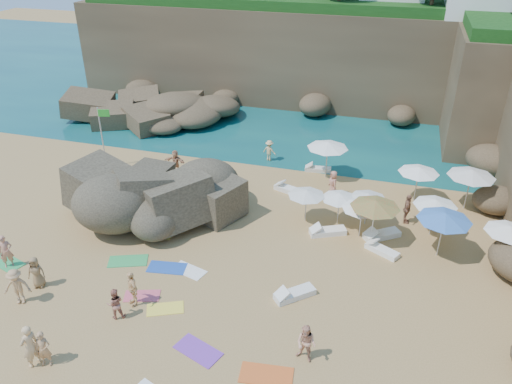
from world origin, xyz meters
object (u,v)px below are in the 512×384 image
(person_stand_4, at_px, (333,183))
(person_stand_5, at_px, (175,161))
(person_stand_0, at_px, (6,252))
(person_stand_1, at_px, (115,304))
(person_stand_6, at_px, (30,346))
(flag_pole, at_px, (103,130))
(parasol_1, at_px, (368,196))
(parasol_0, at_px, (328,145))
(person_stand_3, at_px, (407,209))
(lounger_0, at_px, (328,232))
(person_stand_2, at_px, (269,151))
(parasol_2, at_px, (307,193))
(rock_outcrop, at_px, (165,211))

(person_stand_4, bearing_deg, person_stand_5, -120.61)
(person_stand_0, bearing_deg, person_stand_1, -55.21)
(person_stand_4, height_order, person_stand_6, person_stand_6)
(flag_pole, xyz_separation_m, parasol_1, (17.17, -2.34, -0.90))
(parasol_1, bearing_deg, person_stand_0, -151.76)
(parasol_0, bearing_deg, person_stand_6, -113.61)
(flag_pole, xyz_separation_m, person_stand_0, (1.18, -10.93, -1.78))
(parasol_0, height_order, person_stand_1, parasol_0)
(person_stand_1, distance_m, person_stand_3, 15.81)
(parasol_1, xyz_separation_m, person_stand_5, (-12.49, 2.92, -0.98))
(person_stand_1, distance_m, person_stand_5, 13.53)
(person_stand_1, relative_size, person_stand_5, 0.95)
(flag_pole, height_order, lounger_0, flag_pole)
(person_stand_0, relative_size, person_stand_2, 1.18)
(lounger_0, height_order, person_stand_1, person_stand_1)
(parasol_0, relative_size, person_stand_1, 1.78)
(parasol_2, xyz_separation_m, person_stand_0, (-12.80, -7.97, -0.91))
(parasol_0, distance_m, lounger_0, 6.90)
(flag_pole, xyz_separation_m, parasol_0, (14.20, 2.58, -0.40))
(person_stand_6, bearing_deg, flag_pole, -140.85)
(flag_pole, distance_m, person_stand_6, 16.94)
(lounger_0, relative_size, person_stand_1, 1.31)
(parasol_1, relative_size, parasol_2, 0.99)
(person_stand_3, relative_size, person_stand_5, 1.12)
(parasol_1, bearing_deg, person_stand_2, 138.29)
(parasol_1, distance_m, person_stand_0, 18.17)
(person_stand_6, bearing_deg, person_stand_3, 154.67)
(parasol_0, distance_m, person_stand_3, 6.70)
(person_stand_1, bearing_deg, parasol_1, -161.62)
(rock_outcrop, relative_size, flag_pole, 1.81)
(parasol_0, distance_m, person_stand_2, 4.60)
(parasol_2, xyz_separation_m, person_stand_2, (-3.89, 6.93, -1.04))
(flag_pole, relative_size, parasol_1, 2.06)
(parasol_2, height_order, person_stand_3, parasol_2)
(person_stand_4, bearing_deg, parasol_1, 10.37)
(parasol_1, bearing_deg, person_stand_5, 166.83)
(parasol_2, height_order, person_stand_5, parasol_2)
(person_stand_1, distance_m, person_stand_4, 14.69)
(parasol_1, relative_size, person_stand_3, 1.18)
(parasol_2, bearing_deg, person_stand_4, 72.98)
(person_stand_0, xyz_separation_m, person_stand_3, (18.10, 9.36, -0.01))
(person_stand_2, relative_size, person_stand_6, 0.78)
(flag_pole, relative_size, lounger_0, 2.17)
(person_stand_1, relative_size, person_stand_4, 0.90)
(person_stand_3, height_order, person_stand_5, person_stand_3)
(parasol_0, relative_size, person_stand_0, 1.50)
(person_stand_0, xyz_separation_m, person_stand_5, (3.50, 11.51, -0.10))
(person_stand_1, height_order, person_stand_2, person_stand_2)
(parasol_2, distance_m, person_stand_4, 3.55)
(parasol_0, bearing_deg, person_stand_5, -168.19)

